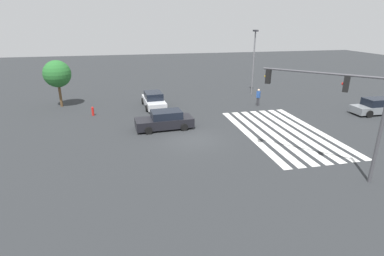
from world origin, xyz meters
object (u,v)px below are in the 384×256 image
at_px(car_1, 376,107).
at_px(street_light_pole_a, 254,56).
at_px(car_3, 165,120).
at_px(pedestrian, 258,96).
at_px(traffic_signal_mast, 341,101).
at_px(tree_corner_a, 57,74).
at_px(fire_hydrant, 93,111).
at_px(car_2, 154,100).

relative_size(car_1, street_light_pole_a, 0.60).
bearing_deg(car_3, pedestrian, -158.59).
xyz_separation_m(pedestrian, street_light_pole_a, (5.09, -1.45, 3.53)).
distance_m(car_3, street_light_pole_a, 16.08).
bearing_deg(street_light_pole_a, car_1, -140.94).
bearing_deg(traffic_signal_mast, street_light_pole_a, -54.96).
height_order(pedestrian, street_light_pole_a, street_light_pole_a).
height_order(car_1, street_light_pole_a, street_light_pole_a).
bearing_deg(tree_corner_a, car_1, -107.28).
height_order(traffic_signal_mast, tree_corner_a, traffic_signal_mast).
relative_size(tree_corner_a, fire_hydrant, 5.55).
distance_m(street_light_pole_a, fire_hydrant, 19.23).
xyz_separation_m(traffic_signal_mast, fire_hydrant, (14.79, 14.65, -3.92)).
bearing_deg(street_light_pole_a, car_3, 130.07).
relative_size(traffic_signal_mast, car_2, 1.22).
distance_m(car_1, pedestrian, 11.07).
bearing_deg(car_3, car_1, 175.52).
distance_m(pedestrian, street_light_pole_a, 6.36).
bearing_deg(car_1, traffic_signal_mast, 38.71).
bearing_deg(car_2, street_light_pole_a, 100.48).
distance_m(car_2, fire_hydrant, 6.20).
distance_m(car_3, fire_hydrant, 8.00).
bearing_deg(traffic_signal_mast, car_1, -96.17).
bearing_deg(car_1, fire_hydrant, -11.44).
xyz_separation_m(car_3, fire_hydrant, (5.08, 6.16, -0.28)).
height_order(car_1, car_2, car_2).
distance_m(car_1, tree_corner_a, 31.46).
distance_m(car_2, car_3, 6.89).
relative_size(pedestrian, fire_hydrant, 2.08).
bearing_deg(car_3, car_2, -91.89).
height_order(traffic_signal_mast, street_light_pole_a, street_light_pole_a).
height_order(car_1, pedestrian, pedestrian).
height_order(traffic_signal_mast, car_1, traffic_signal_mast).
xyz_separation_m(car_1, street_light_pole_a, (10.26, 8.33, 3.81)).
relative_size(car_1, car_3, 0.93).
xyz_separation_m(traffic_signal_mast, car_3, (9.70, 8.48, -3.64)).
xyz_separation_m(car_2, street_light_pole_a, (3.16, -12.19, 3.82)).
height_order(car_2, pedestrian, pedestrian).
xyz_separation_m(street_light_pole_a, fire_hydrant, (-4.97, 18.11, -4.11)).
bearing_deg(tree_corner_a, car_2, -103.25).
relative_size(traffic_signal_mast, tree_corner_a, 1.26).
bearing_deg(pedestrian, car_1, 110.49).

